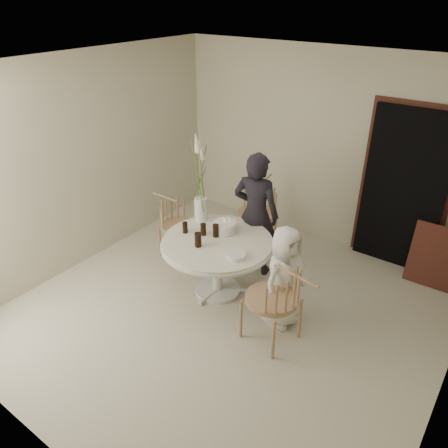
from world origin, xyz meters
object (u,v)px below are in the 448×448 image
Objects in this scene: table at (217,249)px; birthday_cake at (225,227)px; boy at (284,277)px; chair_left at (172,218)px; flower_vase at (200,191)px; chair_far at (260,204)px; girl at (256,214)px; chair_right at (283,296)px.

birthday_cake is (-0.05, 0.21, 0.18)m from table.
boy reaches higher than table.
chair_left is 0.74× the size of flower_vase.
flower_vase is at bearing 169.85° from birthday_cake.
table is at bearing -31.34° from flower_vase.
table is 1.58× the size of chair_left.
flower_vase is at bearing -112.04° from chair_far.
table is 1.34m from chair_far.
girl is 0.76m from flower_vase.
table is 1.11× the size of boy.
chair_left is 0.70× the size of boy.
boy is (1.13, -1.34, -0.01)m from chair_far.
chair_far is 1.14m from birthday_cake.
flower_vase is at bearing -103.22° from chair_right.
flower_vase is (-0.42, 0.08, 0.34)m from birthday_cake.
girl reaches higher than boy.
chair_right is 1.26m from birthday_cake.
chair_left is at bearing 160.72° from table.
chair_left is (-2.11, 0.71, -0.08)m from chair_right.
chair_right is 1.41m from girl.
chair_left is 0.82m from flower_vase.
table is 0.28m from birthday_cake.
table is 0.81× the size of girl.
birthday_cake is at bearing -96.28° from chair_left.
girl is at bearing -127.32° from chair_right.
boy is 1.50m from flower_vase.
table is at bearing 71.46° from girl.
boy is 1.05× the size of flower_vase.
chair_right is at bearing -105.97° from chair_left.
chair_left is (-1.04, 0.36, -0.07)m from table.
birthday_cake reaches higher than chair_left.
birthday_cake is at bearing -89.69° from chair_far.
flower_vase reaches higher than chair_far.
chair_right is (1.30, -1.67, 0.01)m from chair_far.
birthday_cake is at bearing 83.96° from boy.
boy is (0.90, -0.02, -0.02)m from table.
chair_right is at bearing -144.86° from boy.
girl is at bearing -72.17° from chair_far.
birthday_cake is at bearing -107.34° from chair_right.
chair_right reaches higher than birthday_cake.
girl is (1.14, 0.31, 0.27)m from chair_left.
chair_left is at bearing 172.22° from flower_vase.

